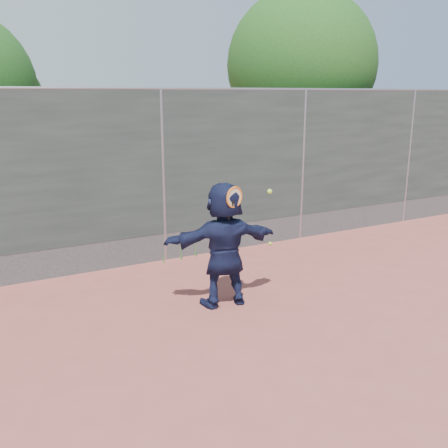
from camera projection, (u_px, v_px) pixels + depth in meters
name	position (u px, v px, depth m)	size (l,w,h in m)	color
ground	(272.00, 341.00, 6.08)	(80.00, 80.00, 0.00)	#9E4C42
player	(224.00, 244.00, 6.94)	(1.64, 0.52, 1.77)	#161C3D
ball_ground	(270.00, 243.00, 9.91)	(0.07, 0.07, 0.07)	#B8ED34
fence	(163.00, 173.00, 8.66)	(20.00, 0.06, 3.03)	#38423D
swing_action	(238.00, 198.00, 6.64)	(0.70, 0.17, 0.51)	orange
tree_right	(306.00, 69.00, 12.23)	(3.78, 3.60, 5.39)	#382314
weed_clump	(183.00, 252.00, 9.06)	(0.68, 0.07, 0.30)	#387226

